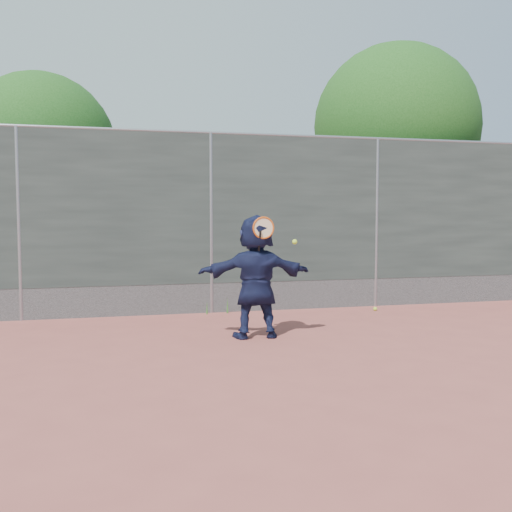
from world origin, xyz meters
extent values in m
plane|color=#9E4C42|center=(0.00, 0.00, 0.00)|extent=(80.00, 80.00, 0.00)
imported|color=#161C3E|center=(0.26, 1.41, 0.82)|extent=(1.55, 0.56, 1.64)
sphere|color=#B8E232|center=(2.76, 3.00, 0.03)|extent=(0.07, 0.07, 0.07)
cube|color=#38423D|center=(0.00, 3.50, 1.75)|extent=(20.00, 0.04, 2.50)
cube|color=slate|center=(0.00, 3.50, 0.25)|extent=(20.00, 0.03, 0.50)
cylinder|color=gray|center=(0.00, 3.50, 3.00)|extent=(20.00, 0.05, 0.05)
cylinder|color=gray|center=(-3.00, 3.50, 1.50)|extent=(0.06, 0.06, 3.00)
cylinder|color=gray|center=(0.00, 3.50, 1.50)|extent=(0.06, 0.06, 3.00)
cylinder|color=gray|center=(3.00, 3.50, 1.50)|extent=(0.06, 0.06, 3.00)
torus|color=#C24C12|center=(0.31, 1.21, 1.47)|extent=(0.29, 0.04, 0.29)
cylinder|color=beige|center=(0.31, 1.21, 1.47)|extent=(0.25, 0.02, 0.25)
cylinder|color=black|center=(0.26, 1.23, 1.27)|extent=(0.03, 0.13, 0.33)
sphere|color=#B8E232|center=(0.74, 1.24, 1.29)|extent=(0.07, 0.07, 0.07)
cylinder|color=#382314|center=(4.50, 5.70, 1.30)|extent=(0.28, 0.28, 2.60)
sphere|color=#23561C|center=(4.50, 5.70, 3.59)|extent=(3.60, 3.60, 3.60)
sphere|color=#23561C|center=(5.22, 5.90, 3.23)|extent=(2.52, 2.52, 2.52)
cylinder|color=#382314|center=(-3.00, 6.50, 1.10)|extent=(0.28, 0.28, 2.20)
sphere|color=#23561C|center=(-3.00, 6.50, 3.03)|extent=(3.00, 3.00, 3.00)
sphere|color=#23561C|center=(-2.40, 6.70, 2.73)|extent=(2.10, 2.10, 2.10)
cone|color=#387226|center=(0.25, 3.38, 0.13)|extent=(0.03, 0.03, 0.26)
cone|color=#387226|center=(0.55, 3.40, 0.15)|extent=(0.03, 0.03, 0.30)
cone|color=#387226|center=(-0.10, 3.36, 0.11)|extent=(0.03, 0.03, 0.22)
camera|label=1|loc=(-1.56, -5.92, 1.62)|focal=40.00mm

